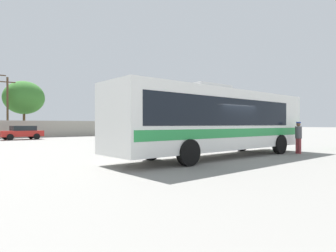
{
  "coord_description": "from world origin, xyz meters",
  "views": [
    {
      "loc": [
        -10.69,
        -9.03,
        1.61
      ],
      "look_at": [
        -0.67,
        3.63,
        1.51
      ],
      "focal_mm": 30.58,
      "sensor_mm": 36.0,
      "label": 1
    }
  ],
  "objects_px": {
    "parked_car_second_red": "(22,132)",
    "utility_pole_near": "(8,106)",
    "attendant_by_bus_door": "(298,136)",
    "roadside_tree_right": "(120,99)",
    "coach_bus_white_green": "(217,119)",
    "roadside_tree_midright": "(24,98)"
  },
  "relations": [
    {
      "from": "attendant_by_bus_door",
      "to": "parked_car_second_red",
      "type": "distance_m",
      "value": 26.83
    },
    {
      "from": "coach_bus_white_green",
      "to": "attendant_by_bus_door",
      "type": "bearing_deg",
      "value": -18.68
    },
    {
      "from": "attendant_by_bus_door",
      "to": "roadside_tree_midright",
      "type": "bearing_deg",
      "value": 101.0
    },
    {
      "from": "utility_pole_near",
      "to": "parked_car_second_red",
      "type": "bearing_deg",
      "value": -87.94
    },
    {
      "from": "attendant_by_bus_door",
      "to": "utility_pole_near",
      "type": "xyz_separation_m",
      "value": [
        -8.99,
        32.11,
        2.9
      ]
    },
    {
      "from": "roadside_tree_midright",
      "to": "roadside_tree_right",
      "type": "relative_size",
      "value": 0.91
    },
    {
      "from": "attendant_by_bus_door",
      "to": "utility_pole_near",
      "type": "distance_m",
      "value": 33.47
    },
    {
      "from": "coach_bus_white_green",
      "to": "parked_car_second_red",
      "type": "bearing_deg",
      "value": 99.41
    },
    {
      "from": "coach_bus_white_green",
      "to": "roadside_tree_right",
      "type": "height_order",
      "value": "roadside_tree_right"
    },
    {
      "from": "coach_bus_white_green",
      "to": "utility_pole_near",
      "type": "height_order",
      "value": "utility_pole_near"
    },
    {
      "from": "roadside_tree_right",
      "to": "utility_pole_near",
      "type": "bearing_deg",
      "value": -179.35
    },
    {
      "from": "utility_pole_near",
      "to": "roadside_tree_midright",
      "type": "bearing_deg",
      "value": 44.14
    },
    {
      "from": "coach_bus_white_green",
      "to": "utility_pole_near",
      "type": "distance_m",
      "value": 30.83
    },
    {
      "from": "attendant_by_bus_door",
      "to": "roadside_tree_midright",
      "type": "relative_size",
      "value": 0.23
    },
    {
      "from": "parked_car_second_red",
      "to": "utility_pole_near",
      "type": "distance_m",
      "value": 7.44
    },
    {
      "from": "roadside_tree_midright",
      "to": "attendant_by_bus_door",
      "type": "bearing_deg",
      "value": -79.0
    },
    {
      "from": "coach_bus_white_green",
      "to": "roadside_tree_right",
      "type": "distance_m",
      "value": 32.96
    },
    {
      "from": "roadside_tree_midright",
      "to": "roadside_tree_right",
      "type": "xyz_separation_m",
      "value": [
        13.34,
        -2.07,
        0.49
      ]
    },
    {
      "from": "coach_bus_white_green",
      "to": "roadside_tree_right",
      "type": "bearing_deg",
      "value": 69.49
    },
    {
      "from": "parked_car_second_red",
      "to": "roadside_tree_right",
      "type": "xyz_separation_m",
      "value": [
        15.41,
        6.93,
        4.91
      ]
    },
    {
      "from": "parked_car_second_red",
      "to": "utility_pole_near",
      "type": "relative_size",
      "value": 0.57
    },
    {
      "from": "attendant_by_bus_door",
      "to": "utility_pole_near",
      "type": "relative_size",
      "value": 0.23
    }
  ]
}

